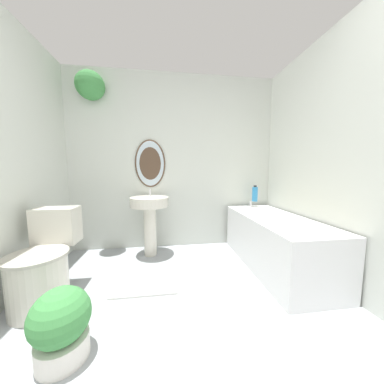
{
  "coord_description": "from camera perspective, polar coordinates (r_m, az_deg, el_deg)",
  "views": [
    {
      "loc": [
        -0.14,
        -0.3,
        1.08
      ],
      "look_at": [
        0.11,
        1.51,
        0.88
      ],
      "focal_mm": 18.0,
      "sensor_mm": 36.0,
      "label": 1
    }
  ],
  "objects": [
    {
      "name": "wall_right",
      "position": [
        2.19,
        38.54,
        8.04
      ],
      "size": [
        0.06,
        2.55,
        2.4
      ],
      "color": "silver",
      "rests_on": "ground_plane"
    },
    {
      "name": "potted_plant",
      "position": [
        1.52,
        -34.23,
        -29.53
      ],
      "size": [
        0.32,
        0.32,
        0.42
      ],
      "color": "silver",
      "rests_on": "ground_plane"
    },
    {
      "name": "toilet",
      "position": [
        2.07,
        -37.64,
        -16.84
      ],
      "size": [
        0.43,
        0.62,
        0.75
      ],
      "color": "beige",
      "rests_on": "ground_plane"
    },
    {
      "name": "wall_back",
      "position": [
        2.76,
        -7.14,
        10.34
      ],
      "size": [
        2.93,
        0.34,
        2.4
      ],
      "color": "silver",
      "rests_on": "ground_plane"
    },
    {
      "name": "pedestal_sink",
      "position": [
        2.51,
        -12.41,
        -6.01
      ],
      "size": [
        0.48,
        0.48,
        0.85
      ],
      "color": "beige",
      "rests_on": "ground_plane"
    },
    {
      "name": "bathtub",
      "position": [
        2.43,
        23.21,
        -13.07
      ],
      "size": [
        0.62,
        1.45,
        0.65
      ],
      "color": "silver",
      "rests_on": "ground_plane"
    },
    {
      "name": "bath_mat",
      "position": [
        2.08,
        -13.63,
        -24.93
      ],
      "size": [
        0.59,
        0.38,
        0.02
      ],
      "color": "silver",
      "rests_on": "ground_plane"
    },
    {
      "name": "shampoo_bottle",
      "position": [
        2.89,
        18.13,
        -0.54
      ],
      "size": [
        0.08,
        0.08,
        0.23
      ],
      "color": "#2D84C6",
      "rests_on": "bathtub"
    }
  ]
}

